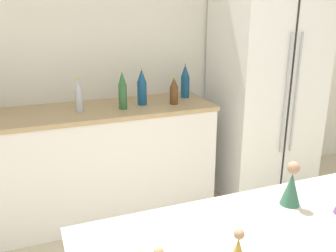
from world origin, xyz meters
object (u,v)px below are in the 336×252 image
back_bottle_1 (79,96)px  back_bottle_4 (123,91)px  wise_man_figurine_crimson (238,249)px  refrigerator (264,96)px  back_bottle_3 (142,87)px  wise_man_figurine_blue (291,186)px  back_bottle_2 (174,91)px  back_bottle_0 (185,81)px

back_bottle_1 → back_bottle_4: (0.33, -0.05, 0.02)m
wise_man_figurine_crimson → back_bottle_1: bearing=94.0°
refrigerator → back_bottle_4: bearing=-179.3°
back_bottle_4 → refrigerator: bearing=0.7°
back_bottle_1 → back_bottle_3: size_ratio=0.86×
wise_man_figurine_blue → back_bottle_1: bearing=105.4°
back_bottle_3 → wise_man_figurine_blue: back_bottle_3 is taller
wise_man_figurine_blue → wise_man_figurine_crimson: (-0.36, -0.22, -0.03)m
back_bottle_3 → wise_man_figurine_crimson: bearing=-99.9°
back_bottle_4 → back_bottle_2: bearing=-1.0°
back_bottle_2 → wise_man_figurine_crimson: bearing=-107.0°
refrigerator → wise_man_figurine_crimson: (-1.53, -2.04, 0.13)m
back_bottle_1 → wise_man_figurine_crimson: bearing=-86.0°
refrigerator → wise_man_figurine_crimson: refrigerator is taller
back_bottle_0 → wise_man_figurine_blue: back_bottle_0 is taller
back_bottle_4 → back_bottle_1: bearing=171.9°
back_bottle_3 → wise_man_figurine_crimson: 2.13m
refrigerator → back_bottle_0: (-0.73, 0.16, 0.16)m
wise_man_figurine_blue → wise_man_figurine_crimson: bearing=-148.3°
refrigerator → wise_man_figurine_blue: bearing=-122.6°
back_bottle_0 → back_bottle_2: back_bottle_0 is taller
refrigerator → back_bottle_1: bearing=179.0°
refrigerator → back_bottle_2: 0.92m
back_bottle_0 → back_bottle_4: size_ratio=0.97×
back_bottle_0 → wise_man_figurine_blue: 2.03m
back_bottle_3 → wise_man_figurine_blue: 1.88m
back_bottle_2 → back_bottle_4: size_ratio=0.75×
back_bottle_2 → back_bottle_4: back_bottle_4 is taller
back_bottle_3 → wise_man_figurine_crimson: size_ratio=2.68×
refrigerator → wise_man_figurine_crimson: size_ratio=16.20×
back_bottle_1 → back_bottle_2: bearing=-4.1°
back_bottle_0 → refrigerator: bearing=-12.3°
wise_man_figurine_crimson → back_bottle_2: bearing=73.0°
back_bottle_1 → wise_man_figurine_blue: back_bottle_1 is taller
back_bottle_2 → wise_man_figurine_crimson: size_ratio=2.05×
back_bottle_1 → back_bottle_3: (0.51, 0.03, 0.02)m
back_bottle_1 → back_bottle_0: bearing=7.7°
refrigerator → back_bottle_3: refrigerator is taller
refrigerator → wise_man_figurine_blue: (-1.16, -1.82, 0.16)m
back_bottle_1 → back_bottle_3: back_bottle_3 is taller
back_bottle_2 → back_bottle_1: bearing=175.9°
back_bottle_2 → wise_man_figurine_blue: size_ratio=1.34×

